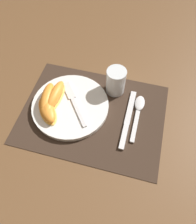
{
  "coord_description": "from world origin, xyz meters",
  "views": [
    {
      "loc": [
        0.12,
        -0.37,
        0.63
      ],
      "look_at": [
        0.02,
        -0.0,
        0.02
      ],
      "focal_mm": 35.0,
      "sensor_mm": 36.0,
      "label": 1
    }
  ],
  "objects_px": {
    "citrus_wedge_0": "(56,95)",
    "plate": "(70,106)",
    "fork": "(73,100)",
    "spoon": "(139,109)",
    "knife": "(128,120)",
    "juice_glass": "(116,82)",
    "citrus_wedge_1": "(47,98)",
    "citrus_wedge_2": "(47,106)",
    "citrus_wedge_3": "(47,110)"
  },
  "relations": [
    {
      "from": "citrus_wedge_0",
      "to": "citrus_wedge_2",
      "type": "relative_size",
      "value": 0.95
    },
    {
      "from": "citrus_wedge_2",
      "to": "citrus_wedge_3",
      "type": "xyz_separation_m",
      "value": [
        0.01,
        -0.02,
        -0.0
      ]
    },
    {
      "from": "spoon",
      "to": "citrus_wedge_0",
      "type": "relative_size",
      "value": 1.43
    },
    {
      "from": "citrus_wedge_0",
      "to": "citrus_wedge_1",
      "type": "height_order",
      "value": "same"
    },
    {
      "from": "fork",
      "to": "citrus_wedge_3",
      "type": "relative_size",
      "value": 1.42
    },
    {
      "from": "spoon",
      "to": "citrus_wedge_2",
      "type": "height_order",
      "value": "citrus_wedge_2"
    },
    {
      "from": "citrus_wedge_1",
      "to": "citrus_wedge_0",
      "type": "bearing_deg",
      "value": 37.22
    },
    {
      "from": "knife",
      "to": "citrus_wedge_1",
      "type": "height_order",
      "value": "citrus_wedge_1"
    },
    {
      "from": "juice_glass",
      "to": "citrus_wedge_1",
      "type": "bearing_deg",
      "value": -150.35
    },
    {
      "from": "spoon",
      "to": "citrus_wedge_1",
      "type": "xyz_separation_m",
      "value": [
        -0.3,
        -0.06,
        0.03
      ]
    },
    {
      "from": "citrus_wedge_1",
      "to": "juice_glass",
      "type": "bearing_deg",
      "value": 29.65
    },
    {
      "from": "spoon",
      "to": "citrus_wedge_0",
      "type": "xyz_separation_m",
      "value": [
        -0.28,
        -0.04,
        0.03
      ]
    },
    {
      "from": "fork",
      "to": "knife",
      "type": "bearing_deg",
      "value": -5.89
    },
    {
      "from": "knife",
      "to": "spoon",
      "type": "xyz_separation_m",
      "value": [
        0.03,
        0.05,
        0.0
      ]
    },
    {
      "from": "juice_glass",
      "to": "fork",
      "type": "bearing_deg",
      "value": -143.44
    },
    {
      "from": "knife",
      "to": "citrus_wedge_0",
      "type": "distance_m",
      "value": 0.26
    },
    {
      "from": "plate",
      "to": "citrus_wedge_1",
      "type": "relative_size",
      "value": 2.06
    },
    {
      "from": "citrus_wedge_3",
      "to": "plate",
      "type": "bearing_deg",
      "value": 39.23
    },
    {
      "from": "juice_glass",
      "to": "fork",
      "type": "distance_m",
      "value": 0.16
    },
    {
      "from": "citrus_wedge_2",
      "to": "spoon",
      "type": "bearing_deg",
      "value": 15.68
    },
    {
      "from": "citrus_wedge_0",
      "to": "citrus_wedge_1",
      "type": "distance_m",
      "value": 0.03
    },
    {
      "from": "plate",
      "to": "juice_glass",
      "type": "height_order",
      "value": "juice_glass"
    },
    {
      "from": "juice_glass",
      "to": "citrus_wedge_3",
      "type": "relative_size",
      "value": 0.83
    },
    {
      "from": "fork",
      "to": "citrus_wedge_3",
      "type": "bearing_deg",
      "value": -134.45
    },
    {
      "from": "citrus_wedge_0",
      "to": "knife",
      "type": "bearing_deg",
      "value": -2.84
    },
    {
      "from": "spoon",
      "to": "fork",
      "type": "xyz_separation_m",
      "value": [
        -0.22,
        -0.03,
        0.01
      ]
    },
    {
      "from": "spoon",
      "to": "citrus_wedge_2",
      "type": "xyz_separation_m",
      "value": [
        -0.29,
        -0.08,
        0.03
      ]
    },
    {
      "from": "fork",
      "to": "citrus_wedge_2",
      "type": "xyz_separation_m",
      "value": [
        -0.07,
        -0.05,
        0.01
      ]
    },
    {
      "from": "knife",
      "to": "citrus_wedge_0",
      "type": "xyz_separation_m",
      "value": [
        -0.25,
        0.01,
        0.03
      ]
    },
    {
      "from": "citrus_wedge_0",
      "to": "citrus_wedge_3",
      "type": "relative_size",
      "value": 1.09
    },
    {
      "from": "citrus_wedge_1",
      "to": "citrus_wedge_3",
      "type": "distance_m",
      "value": 0.05
    },
    {
      "from": "knife",
      "to": "citrus_wedge_3",
      "type": "distance_m",
      "value": 0.27
    },
    {
      "from": "citrus_wedge_3",
      "to": "fork",
      "type": "bearing_deg",
      "value": 45.55
    },
    {
      "from": "citrus_wedge_1",
      "to": "citrus_wedge_3",
      "type": "height_order",
      "value": "citrus_wedge_1"
    },
    {
      "from": "spoon",
      "to": "citrus_wedge_2",
      "type": "bearing_deg",
      "value": -164.32
    },
    {
      "from": "fork",
      "to": "citrus_wedge_0",
      "type": "relative_size",
      "value": 1.3
    },
    {
      "from": "plate",
      "to": "citrus_wedge_0",
      "type": "bearing_deg",
      "value": 169.05
    },
    {
      "from": "fork",
      "to": "citrus_wedge_1",
      "type": "bearing_deg",
      "value": -163.16
    },
    {
      "from": "citrus_wedge_0",
      "to": "fork",
      "type": "bearing_deg",
      "value": 7.22
    },
    {
      "from": "knife",
      "to": "citrus_wedge_0",
      "type": "relative_size",
      "value": 1.79
    },
    {
      "from": "citrus_wedge_3",
      "to": "knife",
      "type": "bearing_deg",
      "value": 10.31
    },
    {
      "from": "plate",
      "to": "citrus_wedge_2",
      "type": "relative_size",
      "value": 1.96
    },
    {
      "from": "spoon",
      "to": "fork",
      "type": "height_order",
      "value": "fork"
    },
    {
      "from": "citrus_wedge_1",
      "to": "citrus_wedge_3",
      "type": "relative_size",
      "value": 1.09
    },
    {
      "from": "fork",
      "to": "citrus_wedge_1",
      "type": "distance_m",
      "value": 0.09
    },
    {
      "from": "knife",
      "to": "citrus_wedge_3",
      "type": "height_order",
      "value": "citrus_wedge_3"
    },
    {
      "from": "plate",
      "to": "citrus_wedge_2",
      "type": "distance_m",
      "value": 0.08
    },
    {
      "from": "juice_glass",
      "to": "spoon",
      "type": "relative_size",
      "value": 0.53
    },
    {
      "from": "spoon",
      "to": "fork",
      "type": "distance_m",
      "value": 0.22
    },
    {
      "from": "citrus_wedge_0",
      "to": "plate",
      "type": "bearing_deg",
      "value": -10.95
    }
  ]
}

